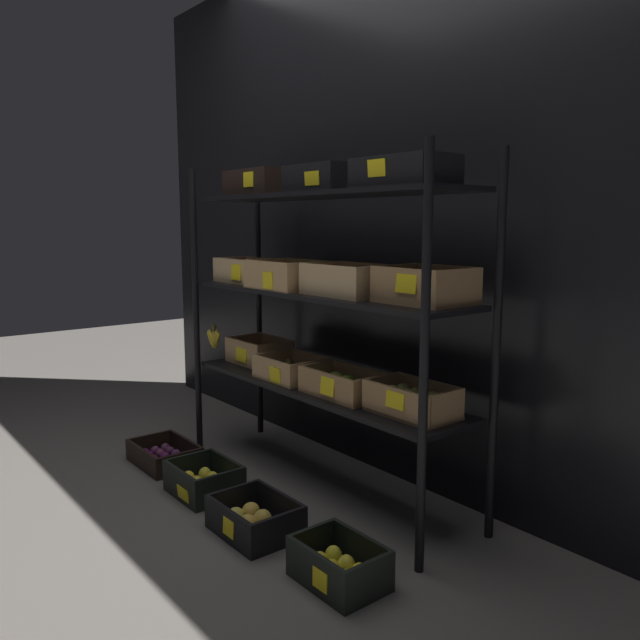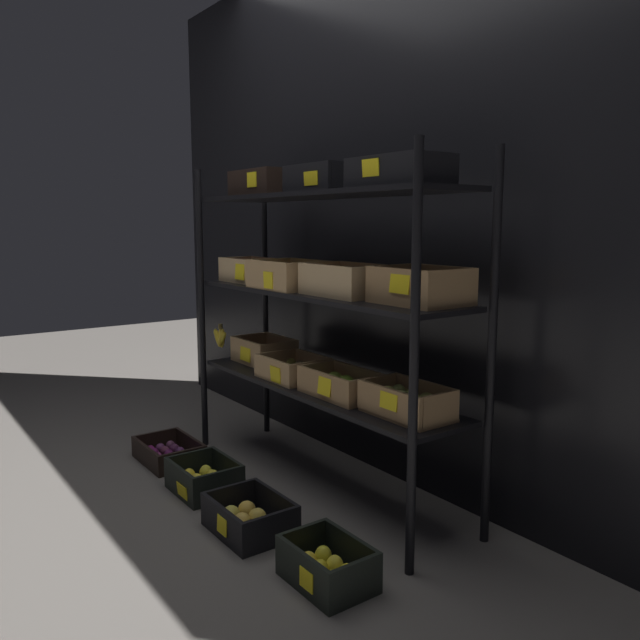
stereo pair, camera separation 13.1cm
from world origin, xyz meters
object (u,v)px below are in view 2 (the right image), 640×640
object	(u,v)px
crate_ground_plum	(169,454)
crate_ground_lemon	(204,480)
crate_ground_right_lemon	(327,568)
crate_ground_apple_gold	(250,519)
display_rack	(320,293)

from	to	relation	value
crate_ground_plum	crate_ground_lemon	size ratio (longest dim) A/B	1.17
crate_ground_right_lemon	crate_ground_lemon	bearing A→B (deg)	-179.47
crate_ground_lemon	crate_ground_apple_gold	xyz separation A→B (m)	(0.44, -0.02, -0.00)
display_rack	crate_ground_lemon	distance (m)	0.97
crate_ground_plum	crate_ground_apple_gold	distance (m)	0.88
crate_ground_plum	crate_ground_lemon	bearing A→B (deg)	-2.08
crate_ground_apple_gold	crate_ground_right_lemon	xyz separation A→B (m)	(0.46, 0.03, 0.00)
crate_ground_lemon	crate_ground_plum	bearing A→B (deg)	177.92
display_rack	crate_ground_apple_gold	xyz separation A→B (m)	(0.20, -0.48, -0.83)
crate_ground_lemon	display_rack	bearing A→B (deg)	62.62
crate_ground_lemon	crate_ground_apple_gold	distance (m)	0.44
crate_ground_apple_gold	crate_ground_right_lemon	bearing A→B (deg)	3.74
crate_ground_lemon	crate_ground_right_lemon	distance (m)	0.90
display_rack	crate_ground_lemon	size ratio (longest dim) A/B	5.56
crate_ground_apple_gold	crate_ground_right_lemon	world-z (taller)	crate_ground_right_lemon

